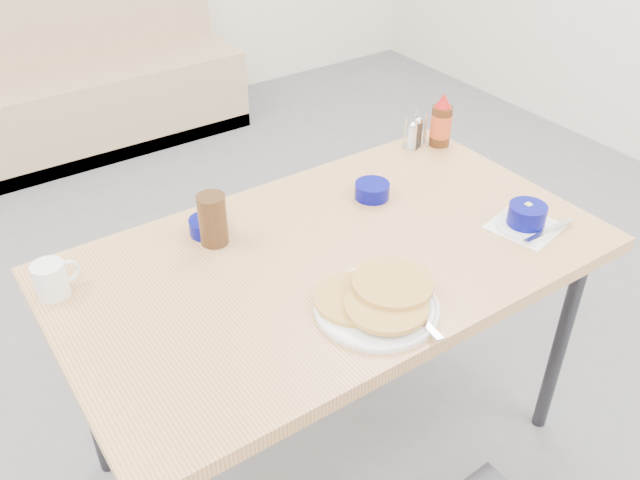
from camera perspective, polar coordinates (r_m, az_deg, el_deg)
booth_bench at (r=4.03m, az=-20.79°, el=11.95°), size 1.90×0.56×1.22m
dining_table at (r=1.78m, az=1.07°, el=-2.69°), size 1.40×0.80×0.76m
pancake_plate at (r=1.56m, az=4.86°, el=-5.16°), size 0.30×0.31×0.05m
coffee_mug at (r=1.70m, az=-21.63°, el=-3.05°), size 0.11×0.08×0.09m
grits_setting at (r=1.90m, az=17.00°, el=1.78°), size 0.22×0.20×0.07m
creamer_bowl at (r=1.83m, az=-9.48°, el=1.17°), size 0.10×0.10×0.04m
butter_bowl at (r=1.96m, az=4.41°, el=4.18°), size 0.10×0.10×0.05m
amber_tumbler at (r=1.76m, az=-9.01°, el=1.72°), size 0.08×0.08×0.14m
condiment_caddy at (r=2.26m, az=7.98°, el=8.76°), size 0.10×0.08×0.11m
syrup_bottle at (r=2.26m, az=10.17°, el=9.69°), size 0.07×0.07×0.18m
sugar_wrapper at (r=1.63m, az=1.99°, el=-3.75°), size 0.04×0.05×0.00m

